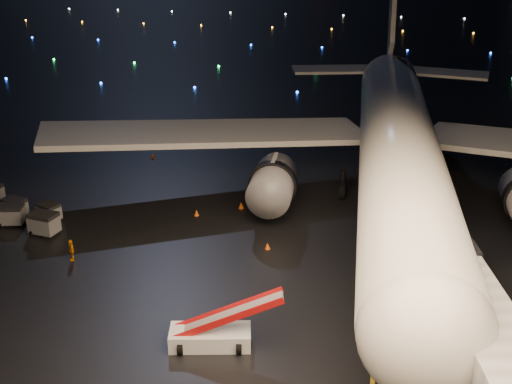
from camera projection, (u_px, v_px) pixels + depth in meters
lane_centre at (378, 246)px, 49.44m from camera, size 0.25×80.00×0.02m
airliner at (400, 95)px, 56.01m from camera, size 66.76×63.64×18.32m
belt_loader at (210, 321)px, 37.12m from camera, size 7.20×3.29×3.38m
crew_c at (71, 250)px, 47.00m from camera, size 0.92×1.02×1.67m
safety_cone_0 at (267, 246)px, 48.87m from camera, size 0.46×0.46×0.50m
safety_cone_1 at (241, 205)px, 55.88m from camera, size 0.52×0.52×0.55m
safety_cone_2 at (197, 213)px, 54.48m from camera, size 0.54×0.54×0.51m
safety_cone_3 at (153, 156)px, 67.86m from camera, size 0.59×0.59×0.52m
taxiway_lights at (328, 42)px, 133.91m from camera, size 164.00×92.00×0.36m
baggage_cart_0 at (49, 212)px, 53.41m from camera, size 2.15×1.87×1.53m
baggage_cart_1 at (11, 215)px, 52.61m from camera, size 2.31×1.84×1.74m
baggage_cart_2 at (44, 224)px, 50.97m from camera, size 2.37×1.84×1.83m
baggage_cart_4 at (15, 208)px, 54.02m from camera, size 2.25×1.88×1.64m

